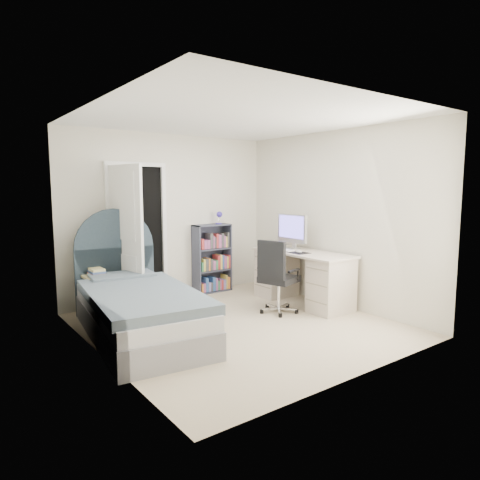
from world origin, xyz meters
TOP-DOWN VIEW (x-y plane):
  - room_shell at (0.00, 0.00)m, footprint 3.50×3.70m
  - door at (-0.77, 1.52)m, footprint 0.92×0.82m
  - bed at (-1.13, 0.46)m, footprint 1.35×2.41m
  - nightstand at (-1.25, 1.38)m, footprint 0.45×0.45m
  - floor_lamp at (-0.74, 1.44)m, footprint 0.22×0.22m
  - bookcase at (0.69, 1.67)m, footprint 0.62×0.26m
  - desk at (1.35, 0.28)m, footprint 0.63×1.58m
  - office_chair at (0.69, 0.11)m, footprint 0.56×0.57m

SIDE VIEW (x-z plane):
  - bed at x=-1.13m, z-range -0.39..1.03m
  - desk at x=1.35m, z-range -0.23..1.07m
  - nightstand at x=-1.25m, z-range 0.11..0.75m
  - bookcase at x=0.69m, z-range -0.14..1.17m
  - office_chair at x=0.69m, z-range 0.05..1.05m
  - floor_lamp at x=-0.74m, z-range -0.14..1.39m
  - door at x=-0.77m, z-range 0.00..2.06m
  - room_shell at x=0.00m, z-range -0.05..2.55m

